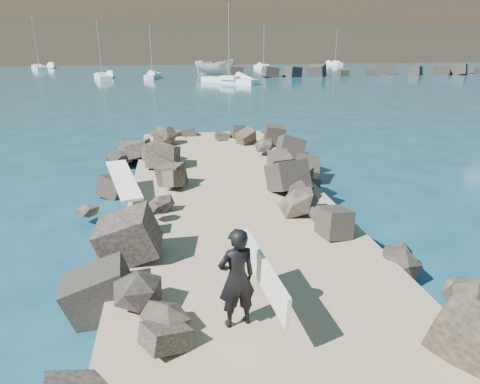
{
  "coord_description": "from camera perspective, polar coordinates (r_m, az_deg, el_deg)",
  "views": [
    {
      "loc": [
        -1.62,
        -11.03,
        5.1
      ],
      "look_at": [
        0.0,
        -1.0,
        1.5
      ],
      "focal_mm": 32.0,
      "sensor_mm": 36.0,
      "label": 1
    }
  ],
  "objects": [
    {
      "name": "surfboard_resting",
      "position": [
        13.34,
        -15.2,
        1.1
      ],
      "size": [
        1.27,
        2.53,
        0.08
      ],
      "primitive_type": "cube",
      "rotation": [
        0.0,
        0.0,
        0.28
      ],
      "color": "white",
      "rests_on": "riprap_left"
    },
    {
      "name": "riprap_right",
      "position": [
        11.51,
        14.87,
        -4.75
      ],
      "size": [
        2.6,
        22.0,
        1.0
      ],
      "primitive_type": "cube",
      "color": "black",
      "rests_on": "ground"
    },
    {
      "name": "sailboat_c",
      "position": [
        56.15,
        -1.43,
        14.65
      ],
      "size": [
        6.88,
        7.12,
        9.68
      ],
      "color": "white",
      "rests_on": "ground"
    },
    {
      "name": "riprap_left",
      "position": [
        10.66,
        -15.25,
        -6.8
      ],
      "size": [
        2.6,
        22.0,
        1.0
      ],
      "primitive_type": "cube",
      "color": "black",
      "rests_on": "ground"
    },
    {
      "name": "sailboat_d",
      "position": [
        84.12,
        3.16,
        16.24
      ],
      "size": [
        2.42,
        7.24,
        8.57
      ],
      "color": "white",
      "rests_on": "ground"
    },
    {
      "name": "sailboat_a",
      "position": [
        64.45,
        -17.88,
        14.38
      ],
      "size": [
        3.2,
        6.82,
        8.09
      ],
      "color": "white",
      "rests_on": "ground"
    },
    {
      "name": "breakwater_secondary",
      "position": [
        75.64,
        20.51,
        14.92
      ],
      "size": [
        52.0,
        4.0,
        1.2
      ],
      "primitive_type": "cube",
      "color": "black",
      "rests_on": "ground"
    },
    {
      "name": "sailboat_b",
      "position": [
        64.48,
        -11.56,
        14.9
      ],
      "size": [
        2.29,
        6.17,
        7.39
      ],
      "color": "white",
      "rests_on": "ground"
    },
    {
      "name": "ground",
      "position": [
        12.26,
        -0.75,
        -5.07
      ],
      "size": [
        800.0,
        800.0,
        0.0
      ],
      "primitive_type": "plane",
      "color": "#0F384C",
      "rests_on": "ground"
    },
    {
      "name": "boat_imported",
      "position": [
        69.97,
        -3.47,
        16.28
      ],
      "size": [
        6.66,
        4.12,
        2.41
      ],
      "primitive_type": "imported",
      "rotation": [
        0.0,
        0.0,
        1.26
      ],
      "color": "silver",
      "rests_on": "ground"
    },
    {
      "name": "jetty",
      "position": [
        10.35,
        0.89,
        -8.11
      ],
      "size": [
        6.0,
        26.0,
        0.6
      ],
      "primitive_type": "cube",
      "color": "#8C7759",
      "rests_on": "ground"
    },
    {
      "name": "sailboat_f",
      "position": [
        101.09,
        12.56,
        16.37
      ],
      "size": [
        1.39,
        6.06,
        7.4
      ],
      "color": "white",
      "rests_on": "ground"
    },
    {
      "name": "surfer_with_board",
      "position": [
        7.06,
        0.08,
        -11.32
      ],
      "size": [
        0.97,
        2.16,
        1.75
      ],
      "color": "black",
      "rests_on": "jetty"
    },
    {
      "name": "headland",
      "position": [
        171.77,
        -5.75,
        23.06
      ],
      "size": [
        360.0,
        140.0,
        32.0
      ],
      "primitive_type": "cube",
      "color": "#2D4919",
      "rests_on": "ground"
    },
    {
      "name": "sailboat_e",
      "position": [
        92.17,
        -25.21,
        14.79
      ],
      "size": [
        4.69,
        8.04,
        9.52
      ],
      "color": "white",
      "rests_on": "ground"
    }
  ]
}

